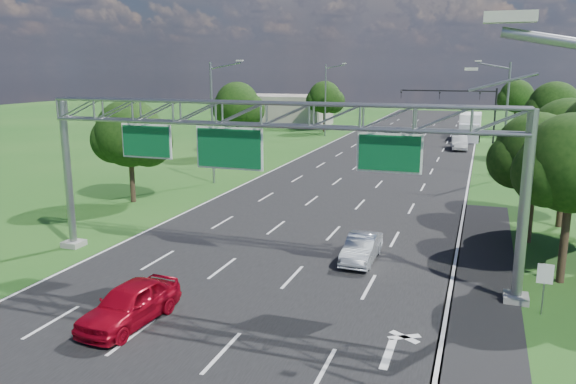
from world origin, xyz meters
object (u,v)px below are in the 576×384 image
at_px(regulatory_sign, 545,278).
at_px(traffic_signal, 467,102).
at_px(red_coupe, 130,304).
at_px(box_truck, 470,127).
at_px(sign_gantry, 266,127).
at_px(silver_sedan, 362,248).

distance_m(regulatory_sign, traffic_signal, 54.37).
height_order(red_coupe, box_truck, box_truck).
bearing_deg(sign_gantry, silver_sedan, 35.34).
bearing_deg(silver_sedan, regulatory_sign, -25.21).
bearing_deg(traffic_signal, silver_sedan, -93.57).
distance_m(traffic_signal, box_truck, 4.95).
bearing_deg(box_truck, traffic_signal, -97.56).
bearing_deg(silver_sedan, box_truck, 86.54).
bearing_deg(box_truck, silver_sedan, -92.82).
bearing_deg(regulatory_sign, traffic_signal, 95.20).
bearing_deg(sign_gantry, box_truck, 82.26).
distance_m(red_coupe, silver_sedan, 12.03).
height_order(regulatory_sign, traffic_signal, traffic_signal).
bearing_deg(red_coupe, silver_sedan, 60.02).
relative_size(sign_gantry, box_truck, 2.60).
bearing_deg(red_coupe, traffic_signal, 85.27).
bearing_deg(red_coupe, sign_gantry, 72.81).
xyz_separation_m(regulatory_sign, silver_sedan, (-8.05, 3.87, -0.83)).
xyz_separation_m(traffic_signal, red_coupe, (-9.98, -60.05, -4.37)).
height_order(red_coupe, silver_sedan, red_coupe).
height_order(sign_gantry, red_coupe, sign_gantry).
relative_size(regulatory_sign, red_coupe, 0.45).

